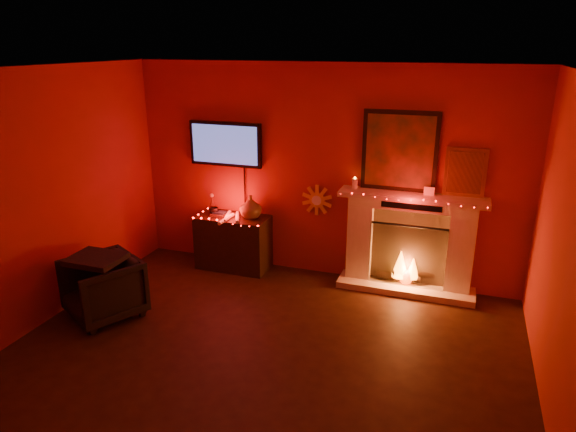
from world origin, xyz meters
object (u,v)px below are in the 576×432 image
(sunburst_clock, at_px, (317,200))
(armchair, at_px, (103,288))
(fireplace, at_px, (409,233))
(tv, at_px, (225,144))
(console_table, at_px, (234,239))

(sunburst_clock, relative_size, armchair, 0.53)
(fireplace, relative_size, tv, 1.76)
(sunburst_clock, bearing_deg, fireplace, -4.37)
(console_table, bearing_deg, fireplace, 3.22)
(fireplace, height_order, sunburst_clock, fireplace)
(armchair, bearing_deg, fireplace, 59.49)
(fireplace, height_order, tv, fireplace)
(tv, height_order, console_table, tv)
(fireplace, bearing_deg, console_table, -176.78)
(tv, relative_size, armchair, 1.65)
(fireplace, relative_size, sunburst_clock, 5.45)
(tv, relative_size, sunburst_clock, 3.10)
(armchair, bearing_deg, tv, 100.00)
(fireplace, xyz_separation_m, armchair, (-3.09, -1.80, -0.38))
(fireplace, height_order, console_table, fireplace)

